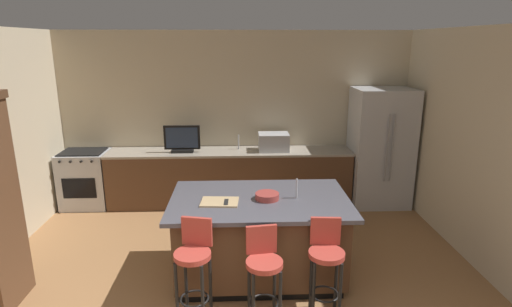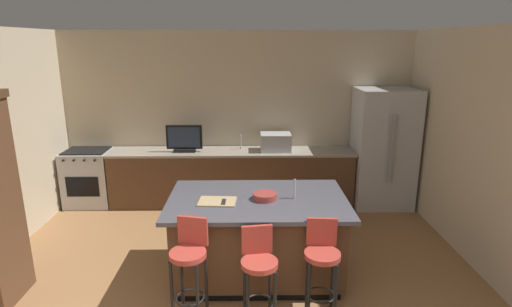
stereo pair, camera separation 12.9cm
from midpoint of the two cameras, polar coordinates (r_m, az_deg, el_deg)
wall_back at (r=6.82m, az=-3.43°, el=5.16°), size 6.17×0.12×2.76m
wall_right at (r=5.35m, az=28.73°, el=0.43°), size 0.12×4.97×2.76m
counter_back at (r=6.68m, az=-4.16°, el=-3.33°), size 3.90×0.62×0.90m
kitchen_island at (r=4.66m, az=-0.30°, el=-11.53°), size 1.95×1.22×0.94m
refrigerator at (r=6.83m, az=16.42°, el=0.81°), size 0.91×0.79×1.89m
range_oven at (r=7.15m, az=-23.13°, el=-3.27°), size 0.72×0.63×0.92m
microwave at (r=6.53m, az=1.90°, el=1.62°), size 0.48×0.36×0.28m
tv_monitor at (r=6.52m, az=-10.83°, el=1.87°), size 0.56×0.16×0.43m
sink_faucet_back at (r=6.62m, az=-3.02°, el=1.62°), size 0.02×0.02×0.24m
sink_faucet_island at (r=4.46m, az=4.87°, el=-4.88°), size 0.02×0.02×0.22m
bar_stool_left at (r=3.95m, az=-9.60°, el=-14.80°), size 0.35×0.37×1.02m
bar_stool_center at (r=3.90m, az=0.09°, el=-15.85°), size 0.34×0.36×0.95m
bar_stool_right at (r=4.04m, az=8.78°, el=-14.54°), size 0.34×0.35×0.97m
fruit_bowl at (r=4.44m, az=0.73°, el=-5.98°), size 0.26×0.26×0.07m
tv_remote at (r=4.35m, az=-5.05°, el=-6.87°), size 0.05×0.17×0.02m
cutting_board at (r=4.38m, az=-5.95°, el=-6.74°), size 0.41×0.30×0.02m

